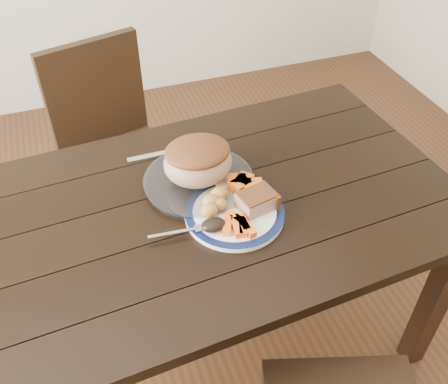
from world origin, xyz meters
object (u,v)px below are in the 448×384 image
object	(u,v)px
dining_table	(198,228)
dinner_plate	(235,214)
carving_knife	(191,146)
pork_slice	(256,201)
fork	(184,231)
roast_joint	(198,163)
chair_far	(113,141)
serving_platter	(199,182)

from	to	relation	value
dining_table	dinner_plate	distance (m)	0.16
dinner_plate	carving_knife	bearing A→B (deg)	94.05
pork_slice	fork	distance (m)	0.23
roast_joint	carving_knife	bearing A→B (deg)	80.99
chair_far	pork_slice	distance (m)	0.91
dining_table	pork_slice	distance (m)	0.22
dinner_plate	serving_platter	world-z (taller)	serving_platter
dining_table	dinner_plate	bearing A→B (deg)	-39.08
dining_table	dinner_plate	size ratio (longest dim) A/B	5.69
serving_platter	dinner_plate	bearing A→B (deg)	-71.87
pork_slice	serving_platter	bearing A→B (deg)	124.34
chair_far	roast_joint	xyz separation A→B (m)	(0.19, -0.64, 0.31)
dinner_plate	pork_slice	distance (m)	0.07
dinner_plate	serving_platter	size ratio (longest dim) A/B	0.86
roast_joint	carving_knife	size ratio (longest dim) A/B	0.66
pork_slice	fork	size ratio (longest dim) A/B	0.57
fork	roast_joint	size ratio (longest dim) A/B	0.84
chair_far	fork	distance (m)	0.88
dining_table	roast_joint	distance (m)	0.21
roast_joint	carving_knife	world-z (taller)	roast_joint
dining_table	pork_slice	xyz separation A→B (m)	(0.16, -0.08, 0.14)
serving_platter	dining_table	bearing A→B (deg)	-111.15
carving_knife	fork	bearing A→B (deg)	-109.06
carving_knife	chair_far	bearing A→B (deg)	116.19
roast_joint	dining_table	bearing A→B (deg)	-111.15
dinner_plate	roast_joint	size ratio (longest dim) A/B	1.37
dining_table	carving_knife	world-z (taller)	carving_knife
chair_far	serving_platter	bearing A→B (deg)	91.12
chair_far	dinner_plate	xyz separation A→B (m)	(0.25, -0.81, 0.23)
serving_platter	pork_slice	world-z (taller)	pork_slice
chair_far	dinner_plate	world-z (taller)	chair_far
chair_far	fork	xyz separation A→B (m)	(0.09, -0.84, 0.25)
fork	carving_knife	bearing A→B (deg)	76.39
chair_far	serving_platter	size ratio (longest dim) A/B	2.76
serving_platter	carving_knife	size ratio (longest dim) A/B	1.05
pork_slice	roast_joint	world-z (taller)	roast_joint
dining_table	carving_knife	distance (m)	0.31
dining_table	pork_slice	bearing A→B (deg)	-27.18
pork_slice	carving_knife	size ratio (longest dim) A/B	0.32
pork_slice	roast_joint	distance (m)	0.22
fork	roast_joint	bearing A→B (deg)	67.88
dining_table	pork_slice	world-z (taller)	pork_slice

